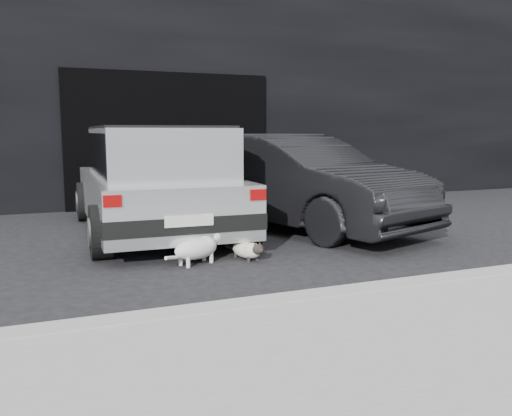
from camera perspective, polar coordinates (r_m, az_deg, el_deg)
name	(u,v)px	position (r m, az deg, el deg)	size (l,w,h in m)	color
ground	(169,251)	(6.81, -9.12, -4.48)	(80.00, 80.00, 0.00)	black
building_facade	(148,86)	(12.77, -11.28, 12.53)	(34.00, 4.00, 5.00)	black
garage_opening	(170,140)	(10.77, -9.01, 7.06)	(4.00, 0.10, 2.60)	black
curb	(353,295)	(4.83, 10.13, -9.00)	(18.00, 0.25, 0.12)	gray
sidewalk	(451,345)	(3.93, 19.81, -13.46)	(18.00, 2.20, 0.11)	gray
silver_hatchback	(156,176)	(7.91, -10.53, 3.38)	(2.17, 4.23, 1.54)	silver
second_car	(295,181)	(8.25, 4.13, 2.81)	(1.52, 4.35, 1.43)	black
cat_siamese	(248,250)	(6.27, -0.81, -4.46)	(0.33, 0.68, 0.24)	beige
cat_white	(199,247)	(6.09, -6.04, -4.14)	(0.76, 0.46, 0.38)	silver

